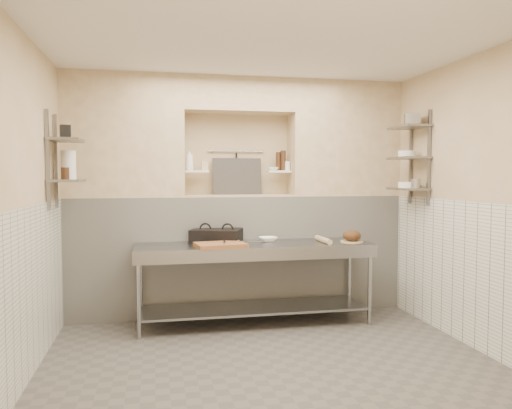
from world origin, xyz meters
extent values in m
cube|color=#57524D|center=(0.00, 0.00, -0.05)|extent=(4.00, 3.90, 0.10)
cube|color=silver|center=(0.00, 0.00, 2.85)|extent=(4.00, 3.90, 0.10)
cube|color=beige|center=(-2.05, 0.00, 1.40)|extent=(0.10, 3.90, 2.80)
cube|color=beige|center=(2.05, 0.00, 1.40)|extent=(0.10, 3.90, 2.80)
cube|color=beige|center=(0.00, 2.00, 1.40)|extent=(4.00, 0.10, 2.80)
cube|color=beige|center=(0.00, -2.00, 1.40)|extent=(4.00, 0.10, 2.80)
cube|color=silver|center=(0.00, 1.75, 0.70)|extent=(4.00, 0.40, 1.40)
cube|color=beige|center=(0.00, 1.75, 1.41)|extent=(1.30, 0.40, 0.02)
cube|color=beige|center=(-1.33, 1.75, 2.10)|extent=(1.35, 0.40, 1.40)
cube|color=beige|center=(1.33, 1.75, 2.10)|extent=(1.35, 0.40, 1.40)
cube|color=beige|center=(0.00, 1.75, 2.60)|extent=(1.30, 0.40, 0.40)
cube|color=silver|center=(-1.99, 0.00, 0.70)|extent=(0.02, 3.90, 1.40)
cube|color=silver|center=(1.99, 0.00, 0.70)|extent=(0.02, 3.90, 1.40)
cube|color=white|center=(-0.50, 1.75, 1.70)|extent=(0.28, 0.16, 0.02)
cube|color=white|center=(0.50, 1.75, 1.70)|extent=(0.28, 0.16, 0.02)
cylinder|color=gray|center=(0.00, 1.92, 1.95)|extent=(0.70, 0.02, 0.02)
cylinder|color=black|center=(0.00, 1.90, 1.78)|extent=(0.02, 0.02, 0.30)
cube|color=#383330|center=(0.00, 1.85, 1.64)|extent=(0.60, 0.08, 0.45)
cube|color=slate|center=(-1.98, 1.25, 1.80)|extent=(0.03, 0.03, 0.95)
cube|color=slate|center=(-1.98, 0.85, 1.80)|extent=(0.03, 0.03, 0.95)
cube|color=slate|center=(-1.84, 1.05, 1.60)|extent=(0.30, 0.50, 0.02)
cube|color=slate|center=(-1.84, 1.05, 2.00)|extent=(0.30, 0.50, 0.03)
cube|color=slate|center=(1.98, 1.25, 1.85)|extent=(0.03, 0.03, 1.05)
cube|color=slate|center=(1.98, 0.85, 1.85)|extent=(0.03, 0.03, 1.05)
cube|color=slate|center=(1.84, 1.05, 1.50)|extent=(0.30, 0.50, 0.02)
cube|color=slate|center=(1.84, 1.05, 1.85)|extent=(0.30, 0.50, 0.02)
cube|color=slate|center=(1.84, 1.05, 2.20)|extent=(0.30, 0.50, 0.03)
cube|color=gray|center=(0.08, 1.20, 0.88)|extent=(2.60, 0.70, 0.04)
cube|color=gray|center=(0.08, 1.20, 0.18)|extent=(2.45, 0.60, 0.03)
cube|color=gray|center=(0.08, 0.87, 0.82)|extent=(2.60, 0.02, 0.12)
cylinder|color=gray|center=(-1.16, 0.91, 0.43)|extent=(0.04, 0.04, 0.86)
cylinder|color=gray|center=(-1.16, 1.49, 0.43)|extent=(0.04, 0.04, 0.86)
cylinder|color=gray|center=(1.32, 0.91, 0.43)|extent=(0.04, 0.04, 0.86)
cylinder|color=gray|center=(1.32, 1.49, 0.43)|extent=(0.04, 0.04, 0.86)
cube|color=black|center=(-0.31, 1.41, 0.95)|extent=(0.65, 0.56, 0.10)
cube|color=black|center=(-0.31, 1.41, 1.02)|extent=(0.65, 0.56, 0.05)
cube|color=brown|center=(-0.32, 0.99, 0.92)|extent=(0.56, 0.43, 0.05)
cube|color=gray|center=(0.03, 1.05, 0.95)|extent=(0.28, 0.08, 0.01)
cylinder|color=gray|center=(-0.28, 0.97, 0.96)|extent=(0.05, 0.23, 0.02)
imported|color=white|center=(0.27, 1.35, 0.93)|extent=(0.22, 0.22, 0.05)
cylinder|color=tan|center=(0.86, 1.13, 0.93)|extent=(0.07, 0.41, 0.06)
cylinder|color=tan|center=(1.18, 1.09, 0.91)|extent=(0.26, 0.26, 0.01)
ellipsoid|color=#4C2D19|center=(1.18, 1.09, 0.98)|extent=(0.20, 0.20, 0.12)
imported|color=white|center=(-0.59, 1.73, 1.84)|extent=(0.13, 0.13, 0.25)
cube|color=beige|center=(-0.40, 1.79, 1.77)|extent=(0.07, 0.07, 0.11)
imported|color=white|center=(0.42, 1.74, 1.73)|extent=(0.16, 0.16, 0.04)
cylinder|color=#361F12|center=(0.56, 1.78, 1.83)|extent=(0.07, 0.07, 0.24)
cylinder|color=#361F12|center=(0.50, 1.78, 1.82)|extent=(0.06, 0.06, 0.22)
cylinder|color=white|center=(0.61, 1.76, 1.77)|extent=(0.07, 0.07, 0.11)
cylinder|color=white|center=(-1.84, 1.17, 1.76)|extent=(0.14, 0.14, 0.29)
cylinder|color=#361F12|center=(-1.84, 0.96, 1.67)|extent=(0.08, 0.08, 0.12)
cube|color=black|center=(-1.84, 1.02, 2.08)|extent=(0.12, 0.12, 0.13)
cylinder|color=white|center=(1.84, 1.05, 1.55)|extent=(0.22, 0.22, 0.07)
cylinder|color=gray|center=(1.84, 0.89, 1.56)|extent=(0.10, 0.10, 0.10)
cylinder|color=white|center=(1.84, 1.09, 1.90)|extent=(0.19, 0.19, 0.07)
cube|color=gray|center=(1.84, 0.99, 2.27)|extent=(0.22, 0.24, 0.12)
camera|label=1|loc=(-0.98, -4.16, 1.65)|focal=35.00mm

